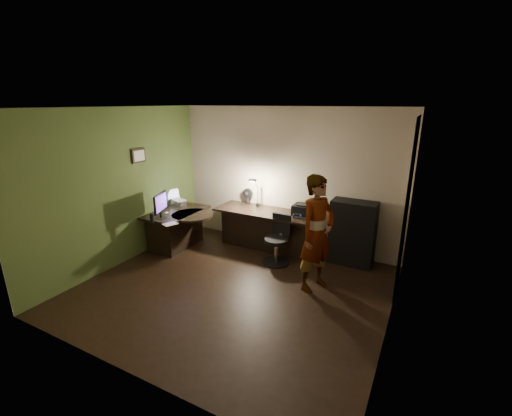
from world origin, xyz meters
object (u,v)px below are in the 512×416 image
at_px(cabinet, 352,233).
at_px(monitor, 160,209).
at_px(person, 317,234).
at_px(desk_left, 177,229).
at_px(office_chair, 276,240).
at_px(desk_right, 267,230).

relative_size(cabinet, monitor, 2.20).
bearing_deg(person, monitor, 116.30).
height_order(desk_left, person, person).
xyz_separation_m(monitor, office_chair, (2.04, 0.65, -0.46)).
xyz_separation_m(cabinet, monitor, (-3.22, -1.28, 0.32)).
height_order(cabinet, office_chair, cabinet).
distance_m(desk_right, office_chair, 0.68).
distance_m(cabinet, monitor, 3.48).
bearing_deg(cabinet, office_chair, -151.18).
xyz_separation_m(desk_left, monitor, (0.01, -0.43, 0.53)).
height_order(cabinet, monitor, cabinet).
height_order(desk_left, desk_right, desk_right).
relative_size(desk_left, cabinet, 1.10).
bearing_deg(cabinet, desk_left, -164.44).
height_order(monitor, office_chair, monitor).
bearing_deg(desk_left, person, -6.71).
bearing_deg(desk_right, cabinet, 4.30).
height_order(desk_right, monitor, monitor).
height_order(monitor, person, person).
distance_m(desk_right, cabinet, 1.63).
bearing_deg(monitor, person, -16.98).
height_order(desk_left, monitor, monitor).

